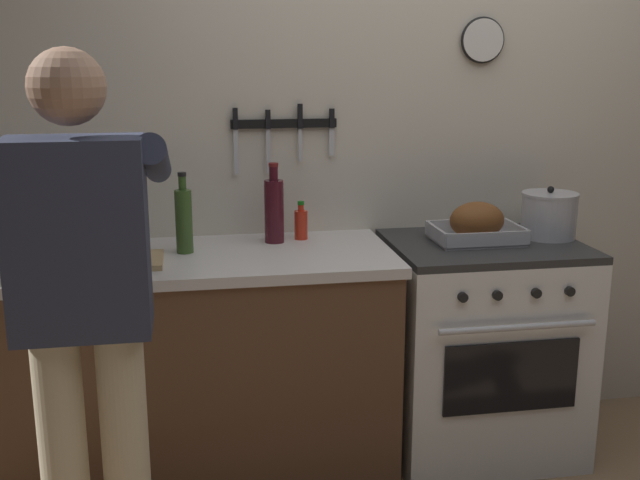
# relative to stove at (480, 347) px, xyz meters

# --- Properties ---
(wall_back) EXTENTS (6.00, 0.13, 2.60)m
(wall_back) POSITION_rel_stove_xyz_m (-0.22, 0.36, 0.85)
(wall_back) COLOR beige
(wall_back) RESTS_ON ground
(counter_block) EXTENTS (2.03, 0.65, 0.90)m
(counter_block) POSITION_rel_stove_xyz_m (-1.43, 0.00, 0.01)
(counter_block) COLOR brown
(counter_block) RESTS_ON ground
(stove) EXTENTS (0.76, 0.67, 0.90)m
(stove) POSITION_rel_stove_xyz_m (0.00, 0.00, 0.00)
(stove) COLOR white
(stove) RESTS_ON ground
(person_cook) EXTENTS (0.51, 0.63, 1.66)m
(person_cook) POSITION_rel_stove_xyz_m (-1.48, -0.65, 0.50)
(person_cook) COLOR #C6B793
(person_cook) RESTS_ON ground
(roasting_pan) EXTENTS (0.35, 0.26, 0.16)m
(roasting_pan) POSITION_rel_stove_xyz_m (-0.04, 0.02, 0.52)
(roasting_pan) COLOR #B7B7BC
(roasting_pan) RESTS_ON stove
(stock_pot) EXTENTS (0.23, 0.23, 0.21)m
(stock_pot) POSITION_rel_stove_xyz_m (0.29, 0.04, 0.54)
(stock_pot) COLOR #B7B7BC
(stock_pot) RESTS_ON stove
(cutting_board) EXTENTS (0.36, 0.24, 0.02)m
(cutting_board) POSITION_rel_stove_xyz_m (-1.46, -0.08, 0.46)
(cutting_board) COLOR tan
(cutting_board) RESTS_ON counter_block
(bottle_vinegar) EXTENTS (0.06, 0.06, 0.23)m
(bottle_vinegar) POSITION_rel_stove_xyz_m (-1.59, 0.23, 0.54)
(bottle_vinegar) COLOR #997F4C
(bottle_vinegar) RESTS_ON counter_block
(bottle_olive_oil) EXTENTS (0.06, 0.06, 0.31)m
(bottle_olive_oil) POSITION_rel_stove_xyz_m (-1.20, 0.04, 0.58)
(bottle_olive_oil) COLOR #385623
(bottle_olive_oil) RESTS_ON counter_block
(bottle_soy_sauce) EXTENTS (0.05, 0.05, 0.19)m
(bottle_soy_sauce) POSITION_rel_stove_xyz_m (-1.51, 0.14, 0.53)
(bottle_soy_sauce) COLOR black
(bottle_soy_sauce) RESTS_ON counter_block
(bottle_wine_red) EXTENTS (0.08, 0.08, 0.32)m
(bottle_wine_red) POSITION_rel_stove_xyz_m (-0.84, 0.15, 0.58)
(bottle_wine_red) COLOR #47141E
(bottle_wine_red) RESTS_ON counter_block
(bottle_hot_sauce) EXTENTS (0.05, 0.05, 0.16)m
(bottle_hot_sauce) POSITION_rel_stove_xyz_m (-0.73, 0.18, 0.51)
(bottle_hot_sauce) COLOR red
(bottle_hot_sauce) RESTS_ON counter_block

